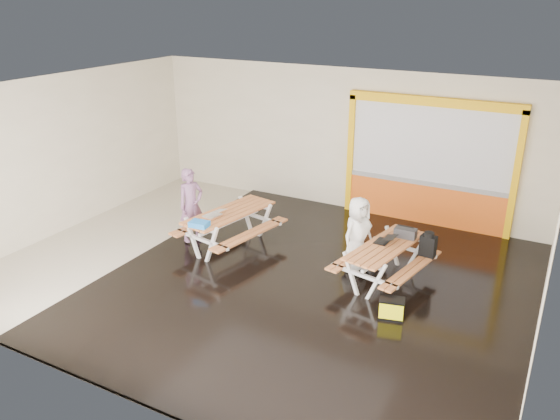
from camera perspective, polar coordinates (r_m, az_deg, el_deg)
The scene contains 14 objects.
room at distance 10.27m, azimuth -2.38°, elevation 2.27°, with size 10.02×8.02×3.52m.
deck at distance 10.46m, azimuth 3.74°, elevation -7.78°, with size 7.50×7.98×0.05m, color black.
kiosk at distance 13.10m, azimuth 14.96°, elevation 4.43°, with size 3.88×0.16×3.00m.
picnic_table_left at distance 11.71m, azimuth -5.19°, elevation -1.08°, with size 1.82×2.37×0.85m.
picnic_table_right at distance 10.49m, azimuth 10.76°, elevation -4.46°, with size 1.70×2.21×0.80m.
person_left at distance 12.00m, azimuth -9.11°, elevation 0.51°, with size 0.59×0.39×1.61m, color slate.
person_right at distance 10.67m, azimuth 7.98°, elevation -2.49°, with size 0.73×0.47×1.49m, color white.
laptop_left at distance 11.41m, azimuth -6.79°, elevation -0.39°, with size 0.45×0.42×0.17m.
laptop_right at distance 10.48m, azimuth 10.72°, elevation -3.04°, with size 0.39×0.35×0.16m.
blue_pouch at distance 10.96m, azimuth -8.29°, elevation -1.43°, with size 0.37×0.26×0.11m, color blue.
toolbox at distance 10.76m, azimuth 12.75°, elevation -2.30°, with size 0.41×0.21×0.23m.
backpack at distance 10.76m, azimuth 14.96°, elevation -3.46°, with size 0.31×0.22×0.49m.
dark_case at distance 10.97m, azimuth 7.82°, elevation -5.89°, with size 0.37×0.28×0.14m, color black.
fluke_bag at distance 9.55m, azimuth 11.37°, elevation -9.91°, with size 0.47×0.36×0.36m.
Camera 1 is at (4.96, -8.33, 5.14)m, focal length 35.63 mm.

